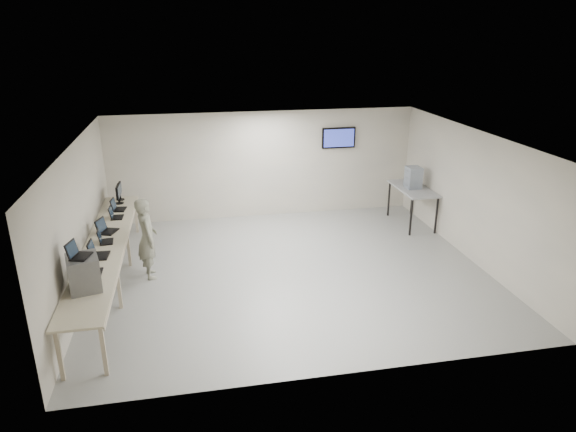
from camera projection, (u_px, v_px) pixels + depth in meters
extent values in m
cube|color=#959691|center=(290.00, 271.00, 10.73)|extent=(8.00, 7.00, 0.01)
cube|color=white|center=(290.00, 138.00, 9.77)|extent=(8.00, 7.00, 0.01)
cube|color=beige|center=(264.00, 165.00, 13.48)|extent=(8.00, 0.01, 2.80)
cube|color=beige|center=(340.00, 290.00, 7.03)|extent=(8.00, 0.01, 2.80)
cube|color=beige|center=(79.00, 221.00, 9.53)|extent=(0.01, 7.00, 2.80)
cube|color=beige|center=(473.00, 196.00, 10.97)|extent=(0.01, 7.00, 2.80)
cube|color=black|center=(338.00, 137.00, 13.60)|extent=(0.15, 0.04, 0.15)
cube|color=black|center=(339.00, 138.00, 13.56)|extent=(0.90, 0.06, 0.55)
cube|color=#2A36A2|center=(339.00, 138.00, 13.53)|extent=(0.82, 0.01, 0.47)
cube|color=#BEB388|center=(105.00, 245.00, 9.78)|extent=(0.75, 6.00, 0.04)
cube|color=tan|center=(126.00, 245.00, 9.86)|extent=(0.02, 6.00, 0.06)
cube|color=tan|center=(59.00, 355.00, 7.26)|extent=(0.06, 0.06, 0.86)
cube|color=tan|center=(104.00, 350.00, 7.37)|extent=(0.06, 0.06, 0.86)
cube|color=tan|center=(84.00, 290.00, 9.06)|extent=(0.06, 0.06, 0.86)
cube|color=tan|center=(119.00, 287.00, 9.16)|extent=(0.06, 0.06, 0.86)
cube|color=tan|center=(99.00, 249.00, 10.71)|extent=(0.06, 0.06, 0.86)
cube|color=tan|center=(128.00, 247.00, 10.82)|extent=(0.06, 0.06, 0.86)
cube|color=tan|center=(111.00, 218.00, 12.51)|extent=(0.06, 0.06, 0.86)
cube|color=tan|center=(136.00, 216.00, 12.62)|extent=(0.06, 0.06, 0.86)
cube|color=slate|center=(84.00, 273.00, 8.01)|extent=(0.58, 0.63, 0.55)
cube|color=black|center=(81.00, 256.00, 7.92)|extent=(0.32, 0.39, 0.02)
cube|color=black|center=(71.00, 249.00, 7.85)|extent=(0.15, 0.33, 0.24)
cube|color=black|center=(72.00, 249.00, 7.85)|extent=(0.12, 0.29, 0.20)
cube|color=black|center=(94.00, 273.00, 8.61)|extent=(0.25, 0.35, 0.02)
cube|color=black|center=(85.00, 266.00, 8.54)|extent=(0.07, 0.33, 0.25)
cube|color=black|center=(86.00, 266.00, 8.55)|extent=(0.05, 0.29, 0.21)
cube|color=black|center=(101.00, 256.00, 9.25)|extent=(0.30, 0.40, 0.02)
cube|color=black|center=(91.00, 249.00, 9.17)|extent=(0.09, 0.37, 0.28)
cube|color=black|center=(92.00, 249.00, 9.18)|extent=(0.07, 0.33, 0.23)
cube|color=black|center=(107.00, 242.00, 9.86)|extent=(0.27, 0.35, 0.02)
cube|color=black|center=(99.00, 236.00, 9.80)|extent=(0.09, 0.32, 0.24)
cube|color=black|center=(100.00, 236.00, 9.80)|extent=(0.07, 0.28, 0.20)
cube|color=black|center=(109.00, 232.00, 10.35)|extent=(0.39, 0.45, 0.02)
cube|color=black|center=(101.00, 225.00, 10.28)|extent=(0.19, 0.36, 0.27)
cube|color=black|center=(102.00, 225.00, 10.28)|extent=(0.16, 0.32, 0.23)
cube|color=black|center=(117.00, 217.00, 11.14)|extent=(0.25, 0.34, 0.02)
cube|color=black|center=(111.00, 212.00, 11.07)|extent=(0.07, 0.31, 0.24)
cube|color=black|center=(112.00, 212.00, 11.08)|extent=(0.05, 0.27, 0.20)
cube|color=black|center=(120.00, 209.00, 11.63)|extent=(0.29, 0.37, 0.02)
cube|color=black|center=(113.00, 204.00, 11.56)|extent=(0.10, 0.33, 0.25)
cube|color=black|center=(114.00, 204.00, 11.56)|extent=(0.08, 0.29, 0.21)
cylinder|color=black|center=(119.00, 203.00, 12.06)|extent=(0.20, 0.20, 0.01)
cube|color=black|center=(119.00, 200.00, 12.03)|extent=(0.04, 0.03, 0.16)
cube|color=black|center=(118.00, 192.00, 11.96)|extent=(0.05, 0.44, 0.30)
cube|color=black|center=(119.00, 192.00, 11.96)|extent=(0.00, 0.40, 0.25)
cylinder|color=black|center=(121.00, 200.00, 12.31)|extent=(0.19, 0.19, 0.01)
cube|color=black|center=(120.00, 196.00, 12.28)|extent=(0.04, 0.03, 0.15)
cube|color=black|center=(119.00, 189.00, 12.22)|extent=(0.05, 0.42, 0.28)
cube|color=black|center=(121.00, 189.00, 12.22)|extent=(0.00, 0.38, 0.24)
imported|color=slate|center=(147.00, 238.00, 10.22)|extent=(0.52, 0.68, 1.67)
cube|color=gray|center=(413.00, 189.00, 12.97)|extent=(0.76, 1.64, 0.04)
cube|color=black|center=(411.00, 217.00, 12.42)|extent=(0.04, 0.04, 0.94)
cube|color=black|center=(389.00, 199.00, 13.74)|extent=(0.04, 0.04, 0.94)
cube|color=black|center=(436.00, 215.00, 12.54)|extent=(0.04, 0.04, 0.94)
cube|color=black|center=(412.00, 198.00, 13.86)|extent=(0.04, 0.04, 0.94)
cube|color=#8B97A6|center=(413.00, 184.00, 12.93)|extent=(0.34, 0.38, 0.18)
cube|color=#8B97A6|center=(413.00, 177.00, 12.87)|extent=(0.34, 0.38, 0.18)
cube|color=#8B97A6|center=(414.00, 171.00, 12.81)|extent=(0.34, 0.38, 0.18)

